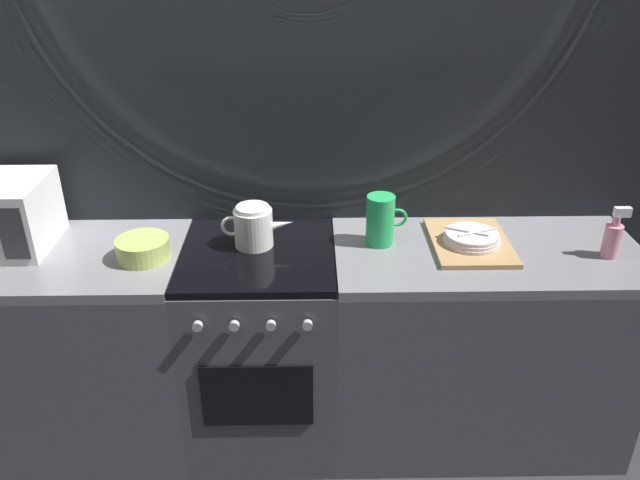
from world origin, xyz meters
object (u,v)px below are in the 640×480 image
Objects in this scene: mixing_bowl at (143,249)px; pitcher at (381,220)px; spray_bottle at (613,238)px; kettle at (254,226)px; stove_unit at (262,347)px; dish_pile at (471,240)px.

pitcher is (0.90, 0.11, 0.06)m from mixing_bowl.
mixing_bowl is at bearing 179.43° from spray_bottle.
kettle is at bearing -178.98° from pitcher.
kettle is 1.42× the size of mixing_bowl.
mixing_bowl is 1.00× the size of pitcher.
mixing_bowl is (-0.43, -0.04, 0.49)m from stove_unit.
kettle reaches higher than mixing_bowl.
pitcher reaches higher than dish_pile.
spray_bottle is (0.86, -0.12, -0.02)m from pitcher.
pitcher is (0.48, 0.07, 0.55)m from stove_unit.
spray_bottle is at bearing -10.52° from dish_pile.
dish_pile is at bearing 2.63° from stove_unit.
mixing_bowl is 1.26m from dish_pile.
mixing_bowl reaches higher than stove_unit.
spray_bottle is (1.76, -0.02, 0.04)m from mixing_bowl.
mixing_bowl is 0.50× the size of dish_pile.
mixing_bowl is 1.76m from spray_bottle.
mixing_bowl reaches higher than dish_pile.
dish_pile is at bearing 3.48° from mixing_bowl.
kettle is 1.36m from spray_bottle.
stove_unit is at bearing -171.79° from pitcher.
spray_bottle is (1.34, -0.06, 0.53)m from stove_unit.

